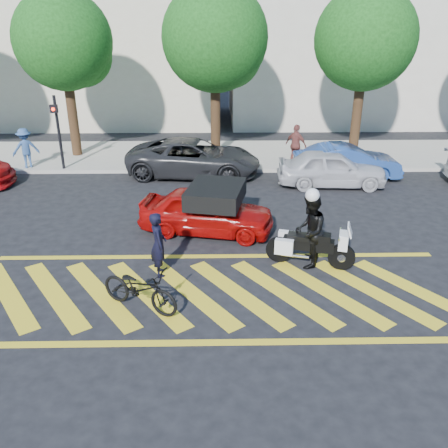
{
  "coord_description": "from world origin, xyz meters",
  "views": [
    {
      "loc": [
        -0.0,
        -9.8,
        6.17
      ],
      "look_at": [
        0.21,
        1.75,
        1.05
      ],
      "focal_mm": 38.0,
      "sensor_mm": 36.0,
      "label": 1
    }
  ],
  "objects_px": {
    "parked_mid_right": "(332,168)",
    "parked_right": "(347,162)",
    "officer_bike": "(158,244)",
    "officer_moto": "(310,231)",
    "police_motorcycle": "(309,246)",
    "bicycle": "(140,288)",
    "parked_mid_left": "(194,158)",
    "red_convertible": "(207,211)"
  },
  "relations": [
    {
      "from": "red_convertible",
      "to": "parked_mid_left",
      "type": "bearing_deg",
      "value": 18.32
    },
    {
      "from": "red_convertible",
      "to": "officer_bike",
      "type": "bearing_deg",
      "value": 167.53
    },
    {
      "from": "police_motorcycle",
      "to": "parked_right",
      "type": "bearing_deg",
      "value": 85.02
    },
    {
      "from": "officer_moto",
      "to": "parked_mid_left",
      "type": "relative_size",
      "value": 0.37
    },
    {
      "from": "bicycle",
      "to": "police_motorcycle",
      "type": "bearing_deg",
      "value": -36.25
    },
    {
      "from": "red_convertible",
      "to": "parked_right",
      "type": "xyz_separation_m",
      "value": [
        5.59,
        5.12,
        0.01
      ]
    },
    {
      "from": "police_motorcycle",
      "to": "parked_mid_left",
      "type": "xyz_separation_m",
      "value": [
        -3.35,
        7.82,
        0.19
      ]
    },
    {
      "from": "officer_bike",
      "to": "parked_mid_left",
      "type": "distance_m",
      "value": 8.27
    },
    {
      "from": "officer_moto",
      "to": "parked_mid_right",
      "type": "relative_size",
      "value": 0.48
    },
    {
      "from": "parked_mid_right",
      "to": "parked_right",
      "type": "distance_m",
      "value": 1.16
    },
    {
      "from": "parked_mid_right",
      "to": "parked_right",
      "type": "bearing_deg",
      "value": -40.46
    },
    {
      "from": "officer_bike",
      "to": "red_convertible",
      "type": "bearing_deg",
      "value": -37.73
    },
    {
      "from": "red_convertible",
      "to": "parked_mid_right",
      "type": "xyz_separation_m",
      "value": [
        4.79,
        4.27,
        0.02
      ]
    },
    {
      "from": "officer_bike",
      "to": "parked_mid_right",
      "type": "distance_m",
      "value": 9.08
    },
    {
      "from": "parked_mid_left",
      "to": "parked_mid_right",
      "type": "xyz_separation_m",
      "value": [
        5.4,
        -1.4,
        -0.05
      ]
    },
    {
      "from": "officer_bike",
      "to": "officer_moto",
      "type": "xyz_separation_m",
      "value": [
        3.9,
        0.41,
        0.15
      ]
    },
    {
      "from": "police_motorcycle",
      "to": "parked_mid_left",
      "type": "height_order",
      "value": "parked_mid_left"
    },
    {
      "from": "police_motorcycle",
      "to": "parked_right",
      "type": "xyz_separation_m",
      "value": [
        2.85,
        7.27,
        0.13
      ]
    },
    {
      "from": "police_motorcycle",
      "to": "bicycle",
      "type": "bearing_deg",
      "value": -138.21
    },
    {
      "from": "officer_moto",
      "to": "red_convertible",
      "type": "height_order",
      "value": "officer_moto"
    },
    {
      "from": "police_motorcycle",
      "to": "red_convertible",
      "type": "relative_size",
      "value": 0.57
    },
    {
      "from": "officer_bike",
      "to": "red_convertible",
      "type": "height_order",
      "value": "officer_bike"
    },
    {
      "from": "police_motorcycle",
      "to": "parked_mid_right",
      "type": "bearing_deg",
      "value": 88.72
    },
    {
      "from": "red_convertible",
      "to": "parked_mid_left",
      "type": "height_order",
      "value": "parked_mid_left"
    },
    {
      "from": "parked_right",
      "to": "red_convertible",
      "type": "bearing_deg",
      "value": 131.76
    },
    {
      "from": "parked_right",
      "to": "officer_moto",
      "type": "bearing_deg",
      "value": 157.78
    },
    {
      "from": "officer_bike",
      "to": "bicycle",
      "type": "height_order",
      "value": "officer_bike"
    },
    {
      "from": "bicycle",
      "to": "parked_mid_right",
      "type": "bearing_deg",
      "value": -8.19
    },
    {
      "from": "officer_bike",
      "to": "police_motorcycle",
      "type": "xyz_separation_m",
      "value": [
        3.92,
        0.42,
        -0.29
      ]
    },
    {
      "from": "bicycle",
      "to": "parked_mid_left",
      "type": "height_order",
      "value": "parked_mid_left"
    },
    {
      "from": "bicycle",
      "to": "red_convertible",
      "type": "bearing_deg",
      "value": 9.04
    },
    {
      "from": "parked_mid_left",
      "to": "parked_right",
      "type": "bearing_deg",
      "value": -88.27
    },
    {
      "from": "police_motorcycle",
      "to": "parked_mid_right",
      "type": "height_order",
      "value": "parked_mid_right"
    },
    {
      "from": "officer_bike",
      "to": "officer_moto",
      "type": "distance_m",
      "value": 3.92
    },
    {
      "from": "police_motorcycle",
      "to": "parked_right",
      "type": "height_order",
      "value": "parked_right"
    },
    {
      "from": "parked_mid_left",
      "to": "parked_mid_right",
      "type": "height_order",
      "value": "parked_mid_left"
    },
    {
      "from": "parked_mid_left",
      "to": "parked_right",
      "type": "xyz_separation_m",
      "value": [
        6.2,
        -0.55,
        -0.06
      ]
    },
    {
      "from": "parked_mid_left",
      "to": "parked_mid_right",
      "type": "relative_size",
      "value": 1.31
    },
    {
      "from": "bicycle",
      "to": "parked_mid_left",
      "type": "xyz_separation_m",
      "value": [
        0.84,
        9.81,
        0.23
      ]
    },
    {
      "from": "officer_bike",
      "to": "bicycle",
      "type": "relative_size",
      "value": 0.86
    },
    {
      "from": "officer_bike",
      "to": "officer_moto",
      "type": "relative_size",
      "value": 0.85
    },
    {
      "from": "police_motorcycle",
      "to": "officer_moto",
      "type": "distance_m",
      "value": 0.44
    }
  ]
}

